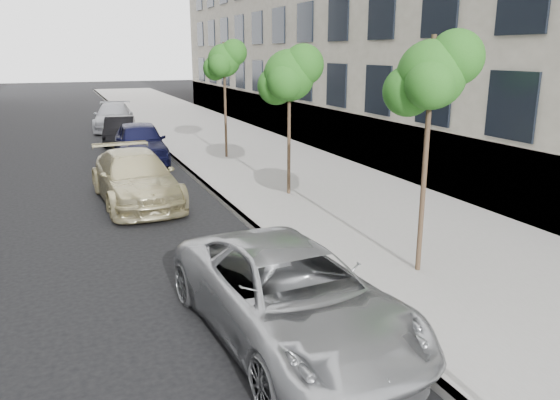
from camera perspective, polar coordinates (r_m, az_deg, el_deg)
ground at (r=8.63m, az=2.32°, el=-14.74°), size 160.00×160.00×0.00m
sidewalk at (r=31.95m, az=-8.69°, el=7.46°), size 6.40×72.00×0.14m
curb at (r=31.37m, az=-14.28°, el=7.02°), size 0.15×72.00×0.14m
tree_near at (r=10.45m, az=15.65°, el=12.47°), size 1.62×1.42×4.57m
tree_mid at (r=16.11m, az=1.05°, el=12.91°), size 1.80×1.60×4.40m
tree_far at (r=22.22m, az=-5.80°, el=14.30°), size 1.65×1.45×4.65m
minivan at (r=8.44m, az=1.10°, el=-9.92°), size 2.77×5.36×1.45m
suv at (r=16.50m, az=-14.88°, el=2.26°), size 2.33×5.22×1.49m
sedan_blue at (r=22.72m, az=-14.40°, el=5.90°), size 2.13×4.79×1.60m
sedan_black at (r=27.52m, az=-16.39°, el=6.98°), size 1.96×4.04×1.28m
sedan_rear at (r=32.54m, az=-16.97°, el=8.30°), size 2.81×5.33×1.47m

